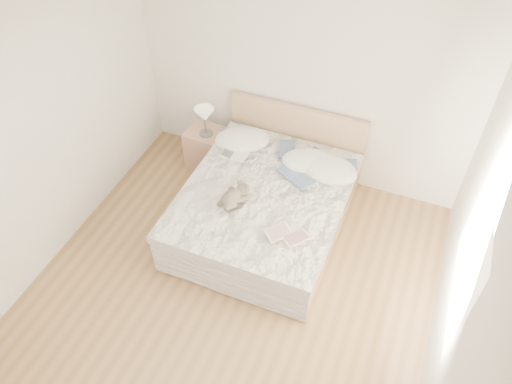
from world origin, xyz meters
TOP-DOWN VIEW (x-y plane):
  - floor at (0.00, 0.00)m, footprint 4.00×4.50m
  - ceiling at (0.00, 0.00)m, footprint 4.00×4.50m
  - wall_back at (0.00, 2.25)m, footprint 4.00×0.02m
  - wall_left at (-2.00, 0.00)m, footprint 0.02×4.50m
  - wall_right at (2.00, 0.00)m, footprint 0.02×4.50m
  - window at (1.99, 0.30)m, footprint 0.02×1.30m
  - bed at (0.00, 1.19)m, footprint 1.72×2.14m
  - nightstand at (-1.09, 1.85)m, footprint 0.48×0.43m
  - table_lamp at (-1.05, 1.81)m, footprint 0.24×0.24m
  - pillow_left at (-0.55, 1.79)m, footprint 0.79×0.70m
  - pillow_middle at (0.30, 1.72)m, footprint 0.70×0.58m
  - pillow_right at (0.56, 1.67)m, footprint 0.69×0.50m
  - blouse at (0.34, 1.63)m, footprint 0.93×0.95m
  - photo_book at (-0.53, 1.52)m, footprint 0.33×0.23m
  - childrens_book at (0.45, 0.60)m, footprint 0.46×0.44m
  - teddy_bear at (-0.24, 0.79)m, footprint 0.33×0.39m

SIDE VIEW (x-z plane):
  - floor at x=0.00m, z-range 0.00..0.00m
  - nightstand at x=-1.09m, z-range 0.00..0.56m
  - bed at x=0.00m, z-range -0.19..0.81m
  - blouse at x=0.34m, z-range 0.62..0.64m
  - photo_book at x=-0.53m, z-range 0.62..0.64m
  - childrens_book at x=0.45m, z-range 0.62..0.64m
  - pillow_left at x=-0.55m, z-range 0.54..0.74m
  - pillow_middle at x=0.30m, z-range 0.55..0.73m
  - pillow_right at x=0.56m, z-range 0.54..0.74m
  - teddy_bear at x=-0.24m, z-range 0.56..0.74m
  - table_lamp at x=-1.05m, z-range 0.64..1.02m
  - wall_back at x=0.00m, z-range 0.00..2.70m
  - wall_left at x=-2.00m, z-range 0.00..2.70m
  - wall_right at x=2.00m, z-range 0.00..2.70m
  - window at x=1.99m, z-range 0.90..2.00m
  - ceiling at x=0.00m, z-range 2.70..2.70m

